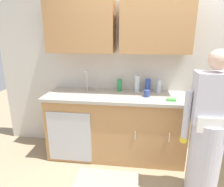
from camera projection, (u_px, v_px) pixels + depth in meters
The scene contains 13 objects.
kitchen_wall_with_uppers at pixel (147, 54), 2.85m from camera, with size 4.80×0.44×2.70m.
counter_cabinet at pixel (115, 127), 2.91m from camera, with size 1.90×0.62×0.90m.
countertop at pixel (116, 96), 2.78m from camera, with size 1.96×0.66×0.04m, color #A8A093.
sink at pixel (87, 94), 2.83m from camera, with size 0.50×0.36×0.35m.
person_at_sink at pixel (207, 138), 2.11m from camera, with size 0.55×0.34×1.62m.
floor_mat at pixel (106, 183), 2.43m from camera, with size 0.80×0.50×0.01m, color gray.
bottle_soap at pixel (137, 84), 2.87m from camera, with size 0.07×0.07×0.24m, color silver.
bottle_cleaner_spray at pixel (120, 85), 2.93m from camera, with size 0.07×0.07×0.17m, color #2D8C4C.
bottle_dish_liquid at pixel (159, 86), 2.85m from camera, with size 0.07×0.07×0.19m, color silver.
bottle_water_short at pixel (148, 85), 2.91m from camera, with size 0.07×0.07×0.18m, color #334CB2.
cup_by_sink at pixel (147, 93), 2.67m from camera, with size 0.08×0.08×0.09m, color #33478C.
knife_on_counter at pixel (53, 93), 2.84m from camera, with size 0.24×0.02×0.01m, color silver.
sponge at pixel (171, 100), 2.52m from camera, with size 0.11×0.07×0.03m, color #4CBF4C.
Camera 1 is at (-0.27, -1.93, 1.76)m, focal length 32.13 mm.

